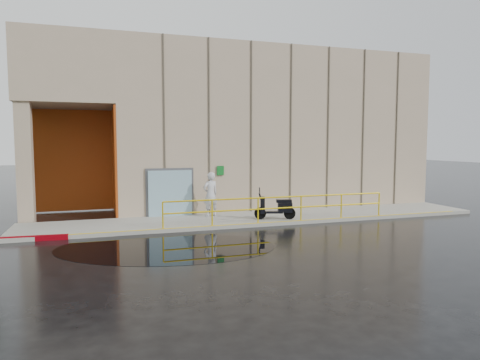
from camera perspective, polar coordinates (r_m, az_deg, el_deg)
The scene contains 8 objects.
ground at distance 13.46m, azimuth -6.25°, elevation -9.46°, with size 120.00×120.00×0.00m, color black.
sidewalk at distance 18.78m, azimuth 2.99°, elevation -5.08°, with size 20.00×3.00×0.15m, color gray.
building at distance 25.00m, azimuth 0.07°, elevation 6.91°, with size 20.00×10.17×8.00m.
guardrail at distance 17.54m, azimuth 5.34°, elevation -3.81°, with size 9.56×0.06×1.03m.
person at distance 18.68m, azimuth -3.96°, elevation -1.91°, with size 0.71×0.46×1.94m, color silver.
scooter at distance 18.00m, azimuth 4.76°, elevation -2.82°, with size 1.78×1.05×1.34m.
red_curb at distance 16.38m, azimuth -26.12°, elevation -7.02°, with size 2.40×0.18×0.18m, color #7C0009.
puddle at distance 14.09m, azimuth -9.84°, elevation -8.84°, with size 6.99×4.30×0.01m, color black.
Camera 1 is at (-2.61, -12.78, 3.33)m, focal length 32.00 mm.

